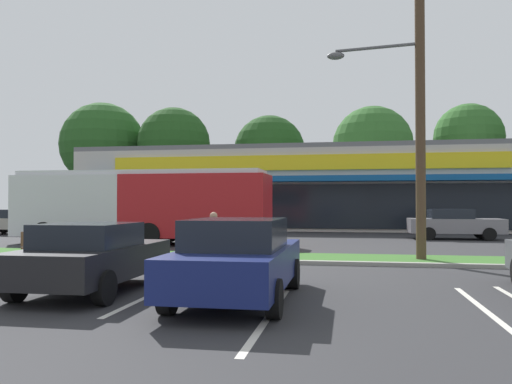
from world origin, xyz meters
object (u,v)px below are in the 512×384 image
at_px(city_bus, 142,204).
at_px(car_5, 238,259).
at_px(car_4, 92,256).
at_px(pedestrian_by_pole, 214,241).
at_px(car_0, 18,221).
at_px(car_3, 193,222).
at_px(car_1, 454,224).
at_px(utility_pole, 415,99).
at_px(bus_stop_bench, 47,247).

distance_m(city_bus, car_5, 14.12).
height_order(car_4, pedestrian_by_pole, pedestrian_by_pole).
xyz_separation_m(city_bus, car_0, (-9.85, 5.38, -1.02)).
height_order(city_bus, car_3, city_bus).
relative_size(city_bus, pedestrian_by_pole, 7.24).
bearing_deg(car_4, pedestrian_by_pole, -21.54).
bearing_deg(car_5, car_4, 83.83).
relative_size(car_1, car_4, 1.09).
distance_m(utility_pole, car_4, 10.68).
bearing_deg(pedestrian_by_pole, car_5, -5.79).
distance_m(utility_pole, car_0, 23.89).
bearing_deg(car_1, city_bus, -158.78).
height_order(utility_pole, pedestrian_by_pole, utility_pole).
bearing_deg(utility_pole, city_bus, 154.59).
bearing_deg(car_3, car_0, 179.02).
xyz_separation_m(city_bus, pedestrian_by_pole, (5.42, -7.97, -0.97)).
distance_m(city_bus, car_3, 5.35).
bearing_deg(city_bus, bus_stop_bench, 90.54).
bearing_deg(car_0, car_1, -179.61).
bearing_deg(utility_pole, car_0, 153.05).
bearing_deg(car_1, bus_stop_bench, -137.85).
relative_size(bus_stop_bench, car_1, 0.36).
height_order(car_5, pedestrian_by_pole, pedestrian_by_pole).
bearing_deg(pedestrian_by_pole, car_0, -157.64).
distance_m(car_4, car_5, 3.16).
xyz_separation_m(car_1, car_4, (-10.42, -17.42, -0.04)).
bearing_deg(pedestrian_by_pole, car_1, 120.22).
distance_m(bus_stop_bench, car_1, 19.23).
height_order(bus_stop_bench, car_5, car_5).
relative_size(car_0, pedestrian_by_pole, 2.97).
bearing_deg(bus_stop_bench, car_4, 130.34).
relative_size(car_1, car_3, 0.99).
height_order(car_4, car_5, car_5).
xyz_separation_m(city_bus, car_1, (14.29, 5.55, -0.98)).
distance_m(car_0, car_4, 22.05).
xyz_separation_m(car_3, car_5, (6.26, -17.41, -0.02)).
height_order(car_0, car_3, car_3).
distance_m(car_5, pedestrian_by_pole, 4.54).
bearing_deg(car_5, city_bus, 29.89).
relative_size(car_1, car_5, 0.96).
height_order(bus_stop_bench, car_1, car_1).
bearing_deg(car_4, utility_pole, -47.60).
height_order(car_3, car_5, car_3).
bearing_deg(bus_stop_bench, car_3, -93.30).
height_order(bus_stop_bench, car_4, car_4).
bearing_deg(car_0, car_4, 128.51).
bearing_deg(city_bus, pedestrian_by_pole, 124.45).
distance_m(car_4, pedestrian_by_pole, 4.20).
relative_size(utility_pole, car_5, 1.99).
height_order(car_1, car_5, car_5).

